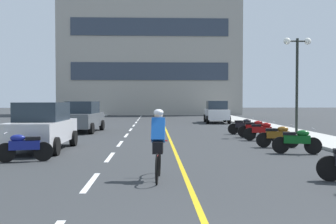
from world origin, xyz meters
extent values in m
plane|color=#2D3033|center=(0.00, 21.00, 0.00)|extent=(140.00, 140.00, 0.00)
cube|color=#A8A8A3|center=(-7.20, 24.00, 0.06)|extent=(2.40, 72.00, 0.12)
cube|color=#A8A8A3|center=(7.20, 24.00, 0.06)|extent=(2.40, 72.00, 0.12)
cube|color=silver|center=(-2.00, 6.00, 0.00)|extent=(0.14, 2.20, 0.01)
cube|color=silver|center=(-2.00, 10.00, 0.00)|extent=(0.14, 2.20, 0.01)
cube|color=silver|center=(-2.00, 14.00, 0.00)|extent=(0.14, 2.20, 0.01)
cube|color=silver|center=(-2.00, 18.00, 0.00)|extent=(0.14, 2.20, 0.01)
cube|color=silver|center=(-2.00, 22.00, 0.00)|extent=(0.14, 2.20, 0.01)
cube|color=silver|center=(-2.00, 26.00, 0.00)|extent=(0.14, 2.20, 0.01)
cube|color=silver|center=(-2.00, 30.00, 0.00)|extent=(0.14, 2.20, 0.01)
cube|color=silver|center=(-2.00, 34.00, 0.00)|extent=(0.14, 2.20, 0.01)
cube|color=silver|center=(-2.00, 38.00, 0.00)|extent=(0.14, 2.20, 0.01)
cube|color=silver|center=(-2.00, 42.00, 0.00)|extent=(0.14, 2.20, 0.01)
cube|color=silver|center=(-2.00, 46.00, 0.00)|extent=(0.14, 2.20, 0.01)
cube|color=gold|center=(0.25, 24.00, 0.00)|extent=(0.12, 66.00, 0.01)
cube|color=#9E998E|center=(-0.95, 48.70, 8.97)|extent=(22.83, 7.41, 17.95)
cube|color=#2D3847|center=(-0.95, 44.95, 5.38)|extent=(19.18, 0.10, 2.15)
cube|color=#2D3847|center=(-0.95, 44.95, 10.77)|extent=(19.18, 0.10, 2.15)
cylinder|color=black|center=(7.02, 17.34, 2.63)|extent=(0.14, 0.14, 5.02)
cylinder|color=black|center=(7.02, 17.34, 4.99)|extent=(1.10, 0.08, 0.08)
sphere|color=white|center=(6.47, 17.34, 4.99)|extent=(0.36, 0.36, 0.36)
sphere|color=white|center=(7.57, 17.34, 4.99)|extent=(0.36, 0.36, 0.36)
cylinder|color=black|center=(-5.55, 13.26, 0.32)|extent=(0.23, 0.64, 0.64)
cylinder|color=black|center=(-3.85, 13.23, 0.32)|extent=(0.23, 0.64, 0.64)
cylinder|color=black|center=(-5.61, 10.46, 0.32)|extent=(0.23, 0.64, 0.64)
cylinder|color=black|center=(-3.91, 10.43, 0.32)|extent=(0.23, 0.64, 0.64)
cube|color=#B7B7BC|center=(-4.73, 11.85, 0.72)|extent=(1.78, 4.23, 0.80)
cube|color=#1E2833|center=(-4.73, 11.85, 1.47)|extent=(1.60, 2.23, 0.70)
cylinder|color=black|center=(-5.47, 21.77, 0.32)|extent=(0.27, 0.66, 0.64)
cylinder|color=black|center=(-3.77, 21.63, 0.32)|extent=(0.27, 0.66, 0.64)
cylinder|color=black|center=(-5.69, 18.98, 0.32)|extent=(0.27, 0.66, 0.64)
cylinder|color=black|center=(-3.99, 18.84, 0.32)|extent=(0.27, 0.66, 0.64)
cube|color=#4C5156|center=(-4.73, 20.31, 0.72)|extent=(2.03, 4.32, 0.80)
cube|color=#1E2833|center=(-4.73, 20.31, 1.47)|extent=(1.73, 2.32, 0.70)
cylinder|color=black|center=(3.94, 30.72, 0.32)|extent=(0.26, 0.65, 0.64)
cylinder|color=black|center=(5.63, 30.62, 0.32)|extent=(0.26, 0.65, 0.64)
cylinder|color=black|center=(3.77, 27.92, 0.32)|extent=(0.26, 0.65, 0.64)
cylinder|color=black|center=(5.47, 27.82, 0.32)|extent=(0.26, 0.65, 0.64)
cube|color=silver|center=(4.70, 29.27, 0.72)|extent=(1.94, 4.29, 0.80)
cube|color=#1E2833|center=(4.70, 29.27, 1.47)|extent=(1.69, 2.29, 0.70)
cylinder|color=black|center=(3.60, 5.91, 0.30)|extent=(0.60, 0.26, 0.60)
cylinder|color=black|center=(-5.05, 8.98, 0.30)|extent=(0.61, 0.22, 0.60)
cylinder|color=black|center=(-3.98, 9.21, 0.30)|extent=(0.61, 0.22, 0.60)
cube|color=navy|center=(-4.52, 9.10, 0.52)|extent=(0.94, 0.46, 0.28)
ellipsoid|color=navy|center=(-4.71, 9.05, 0.74)|extent=(0.48, 0.33, 0.22)
cube|color=black|center=(-4.27, 9.15, 0.72)|extent=(0.48, 0.33, 0.10)
cylinder|color=silver|center=(-5.05, 8.98, 0.90)|extent=(0.15, 0.59, 0.03)
cylinder|color=black|center=(5.05, 10.40, 0.30)|extent=(0.61, 0.24, 0.60)
cylinder|color=black|center=(3.98, 10.66, 0.30)|extent=(0.61, 0.24, 0.60)
cube|color=#0C4C19|center=(4.52, 10.53, 0.52)|extent=(0.94, 0.49, 0.28)
ellipsoid|color=#0C4C19|center=(4.71, 10.48, 0.74)|extent=(0.48, 0.34, 0.22)
cube|color=black|center=(4.27, 10.59, 0.72)|extent=(0.48, 0.34, 0.10)
cylinder|color=silver|center=(5.05, 10.40, 0.90)|extent=(0.17, 0.59, 0.03)
cylinder|color=black|center=(4.97, 12.30, 0.30)|extent=(0.61, 0.17, 0.60)
cylinder|color=black|center=(3.88, 12.44, 0.30)|extent=(0.61, 0.17, 0.60)
cube|color=brown|center=(4.42, 12.37, 0.52)|extent=(0.93, 0.39, 0.28)
ellipsoid|color=brown|center=(4.62, 12.35, 0.74)|extent=(0.47, 0.29, 0.22)
cube|color=black|center=(4.17, 12.40, 0.72)|extent=(0.47, 0.29, 0.10)
cylinder|color=silver|center=(4.97, 12.30, 0.90)|extent=(0.10, 0.60, 0.03)
cylinder|color=black|center=(5.05, 14.89, 0.30)|extent=(0.61, 0.22, 0.60)
cylinder|color=black|center=(3.97, 15.11, 0.30)|extent=(0.61, 0.22, 0.60)
cube|color=maroon|center=(4.51, 15.00, 0.52)|extent=(0.94, 0.45, 0.28)
ellipsoid|color=maroon|center=(4.71, 14.96, 0.74)|extent=(0.48, 0.32, 0.22)
cube|color=black|center=(4.27, 15.05, 0.72)|extent=(0.48, 0.32, 0.10)
cylinder|color=silver|center=(5.05, 14.89, 0.90)|extent=(0.15, 0.59, 0.03)
cylinder|color=black|center=(5.13, 16.59, 0.30)|extent=(0.60, 0.12, 0.60)
cylinder|color=black|center=(4.03, 16.63, 0.30)|extent=(0.60, 0.12, 0.60)
cube|color=maroon|center=(4.58, 16.61, 0.52)|extent=(0.91, 0.31, 0.28)
ellipsoid|color=maroon|center=(4.78, 16.60, 0.74)|extent=(0.45, 0.25, 0.22)
cube|color=black|center=(4.33, 16.62, 0.72)|extent=(0.45, 0.25, 0.10)
cylinder|color=silver|center=(5.13, 16.59, 0.90)|extent=(0.05, 0.60, 0.03)
cylinder|color=black|center=(4.97, 18.35, 0.30)|extent=(0.61, 0.14, 0.60)
cylinder|color=black|center=(3.88, 18.42, 0.30)|extent=(0.61, 0.14, 0.60)
cube|color=black|center=(4.42, 18.39, 0.52)|extent=(0.92, 0.33, 0.28)
ellipsoid|color=black|center=(4.62, 18.37, 0.74)|extent=(0.45, 0.27, 0.22)
cube|color=black|center=(4.18, 18.40, 0.72)|extent=(0.45, 0.27, 0.10)
cylinder|color=silver|center=(4.97, 18.35, 0.90)|extent=(0.07, 0.60, 0.03)
torus|color=black|center=(-0.39, 6.78, 0.34)|extent=(0.09, 0.72, 0.72)
torus|color=black|center=(-0.47, 5.73, 0.34)|extent=(0.09, 0.72, 0.72)
cylinder|color=red|center=(-0.43, 6.23, 0.64)|extent=(0.11, 0.95, 0.04)
cube|color=black|center=(-0.44, 6.08, 0.86)|extent=(0.11, 0.21, 0.06)
cylinder|color=red|center=(-0.40, 6.68, 0.89)|extent=(0.42, 0.06, 0.03)
cube|color=black|center=(-0.44, 6.13, 0.79)|extent=(0.26, 0.38, 0.28)
cube|color=blue|center=(-0.43, 6.28, 1.19)|extent=(0.35, 0.48, 0.61)
sphere|color=beige|center=(-0.42, 6.41, 1.54)|extent=(0.20, 0.20, 0.20)
ellipsoid|color=white|center=(-0.42, 6.41, 1.61)|extent=(0.24, 0.26, 0.16)
camera|label=1|loc=(-0.54, -3.13, 1.92)|focal=42.07mm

